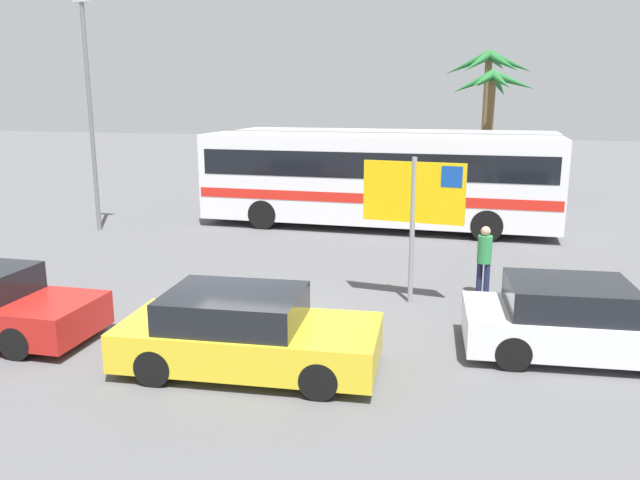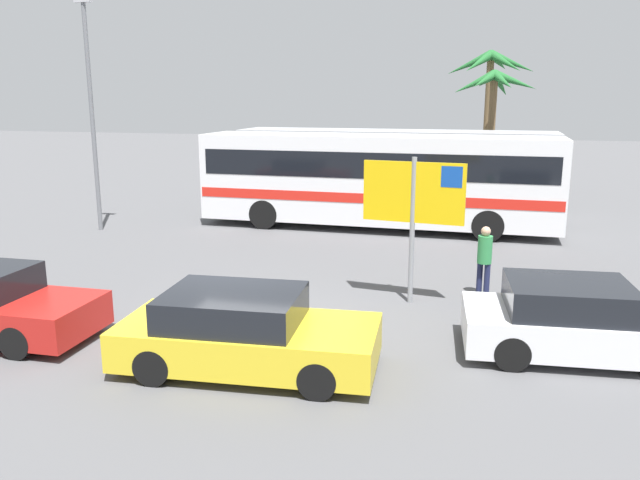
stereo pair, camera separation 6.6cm
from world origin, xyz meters
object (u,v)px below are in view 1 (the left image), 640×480
(car_white, at_px, (577,321))
(pedestrian_by_bus, at_px, (484,256))
(ferry_sign, at_px, (416,198))
(car_yellow, at_px, (246,333))
(bus_rear_coach, at_px, (392,167))
(bus_front_coach, at_px, (376,177))

(car_white, distance_m, pedestrian_by_bus, 3.45)
(car_white, height_order, pedestrian_by_bus, pedestrian_by_bus)
(ferry_sign, distance_m, car_yellow, 5.06)
(bus_rear_coach, distance_m, car_yellow, 15.18)
(ferry_sign, height_order, car_white, ferry_sign)
(bus_rear_coach, relative_size, car_yellow, 2.73)
(car_white, bearing_deg, bus_rear_coach, 106.27)
(ferry_sign, bearing_deg, bus_front_coach, 112.03)
(bus_front_coach, xyz_separation_m, car_white, (5.32, -9.94, -1.15))
(ferry_sign, relative_size, car_yellow, 0.73)
(bus_rear_coach, height_order, ferry_sign, ferry_sign)
(ferry_sign, xyz_separation_m, car_white, (3.11, -2.19, -1.69))
(bus_front_coach, relative_size, pedestrian_by_bus, 7.37)
(car_white, bearing_deg, ferry_sign, 139.34)
(bus_front_coach, bearing_deg, car_yellow, -90.22)
(car_white, height_order, car_yellow, same)
(car_yellow, bearing_deg, bus_rear_coach, 84.82)
(bus_front_coach, xyz_separation_m, ferry_sign, (2.21, -7.75, 0.54))
(car_white, xyz_separation_m, car_yellow, (-5.36, -2.03, 0.00))
(bus_rear_coach, xyz_separation_m, car_yellow, (-0.10, -15.14, -1.15))
(bus_rear_coach, height_order, car_white, bus_rear_coach)
(bus_front_coach, relative_size, bus_rear_coach, 1.00)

